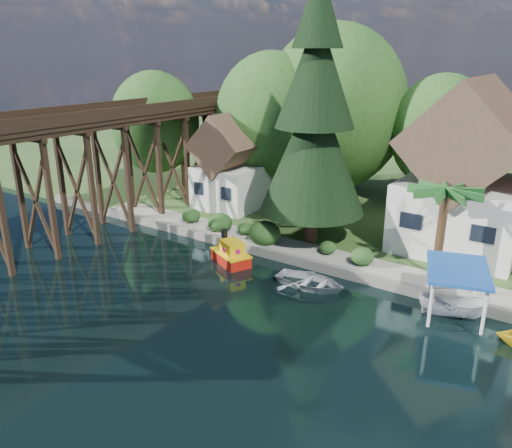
% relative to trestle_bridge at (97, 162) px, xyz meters
% --- Properties ---
extents(ground, '(140.00, 140.00, 0.00)m').
position_rel_trestle_bridge_xyz_m(ground, '(16.00, -5.17, -5.35)').
color(ground, black).
rests_on(ground, ground).
extents(bank, '(140.00, 52.00, 0.50)m').
position_rel_trestle_bridge_xyz_m(bank, '(16.00, 28.83, -5.10)').
color(bank, '#2B4B1E').
rests_on(bank, ground).
extents(seawall, '(60.00, 0.40, 0.62)m').
position_rel_trestle_bridge_xyz_m(seawall, '(20.00, 2.83, -5.04)').
color(seawall, slate).
rests_on(seawall, ground).
extents(promenade, '(50.00, 2.60, 0.06)m').
position_rel_trestle_bridge_xyz_m(promenade, '(22.00, 4.13, -4.82)').
color(promenade, gray).
rests_on(promenade, bank).
extents(trestle_bridge, '(4.12, 44.18, 9.30)m').
position_rel_trestle_bridge_xyz_m(trestle_bridge, '(0.00, 0.00, 0.00)').
color(trestle_bridge, black).
rests_on(trestle_bridge, ground).
extents(house_left, '(7.64, 8.64, 11.02)m').
position_rel_trestle_bridge_xyz_m(house_left, '(23.00, 10.83, -0.21)').
color(house_left, silver).
rests_on(house_left, bank).
extents(shed, '(5.09, 5.40, 7.85)m').
position_rel_trestle_bridge_xyz_m(shed, '(5.00, 9.33, -1.52)').
color(shed, silver).
rests_on(shed, bank).
extents(bg_trees, '(49.90, 13.30, 10.57)m').
position_rel_trestle_bridge_xyz_m(bg_trees, '(17.00, 16.08, 1.94)').
color(bg_trees, '#382314').
rests_on(bg_trees, bank).
extents(shrubs, '(15.76, 2.47, 1.70)m').
position_rel_trestle_bridge_xyz_m(shrubs, '(11.40, 4.09, -4.12)').
color(shrubs, '#1E4117').
rests_on(shrubs, bank).
extents(conifer, '(7.07, 7.07, 17.40)m').
position_rel_trestle_bridge_xyz_m(conifer, '(14.29, 6.14, 3.53)').
color(conifer, '#382314').
rests_on(conifer, bank).
extents(palm_tree, '(4.56, 4.56, 5.67)m').
position_rel_trestle_bridge_xyz_m(palm_tree, '(23.18, 5.04, 0.10)').
color(palm_tree, '#382314').
rests_on(palm_tree, bank).
extents(tugboat, '(3.27, 2.63, 2.09)m').
position_rel_trestle_bridge_xyz_m(tugboat, '(11.54, 0.68, -4.72)').
color(tugboat, '#B1160B').
rests_on(tugboat, ground).
extents(boat_white_a, '(4.33, 3.21, 0.86)m').
position_rel_trestle_bridge_xyz_m(boat_white_a, '(17.37, 0.58, -4.92)').
color(boat_white_a, silver).
rests_on(boat_white_a, ground).
extents(boat_canopy, '(4.02, 4.90, 2.73)m').
position_rel_trestle_bridge_xyz_m(boat_canopy, '(25.02, 1.66, -4.18)').
color(boat_canopy, silver).
rests_on(boat_canopy, ground).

